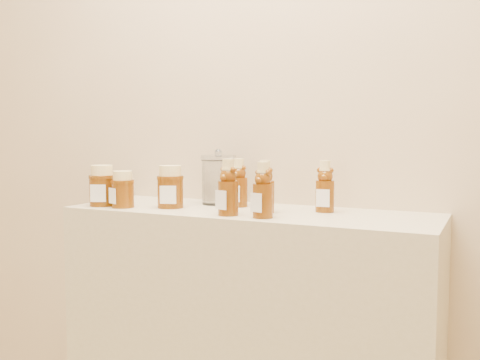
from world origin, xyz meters
The scene contains 11 objects.
wall_back centered at (0.00, 1.75, 1.35)m, with size 3.50×0.02×2.70m, color tan.
display_table centered at (0.00, 1.55, 0.45)m, with size 1.20×0.40×0.90m, color tan.
bear_bottle_back_left centered at (-0.07, 1.62, 0.99)m, with size 0.06×0.06×0.19m, color #572806, non-canonical shape.
bear_bottle_back_mid centered at (0.07, 1.52, 0.99)m, with size 0.06×0.06×0.19m, color #572806, non-canonical shape.
bear_bottle_back_right centered at (0.23, 1.62, 0.99)m, with size 0.06×0.06×0.18m, color #572806, non-canonical shape.
bear_bottle_front_left centered at (-0.01, 1.42, 1.00)m, with size 0.07×0.07×0.19m, color #572806, non-canonical shape.
bear_bottle_front_right centered at (0.11, 1.42, 0.99)m, with size 0.06×0.06×0.19m, color #572806, non-canonical shape.
honey_jar_left centered at (-0.41, 1.43, 0.96)m, with size 0.08×0.08×0.12m, color #572806, non-canonical shape.
honey_jar_back centered at (-0.26, 1.49, 0.97)m, with size 0.09×0.09×0.14m, color #572806, non-canonical shape.
honey_jar_front centered at (-0.50, 1.43, 0.97)m, with size 0.09×0.09×0.14m, color #572806, non-canonical shape.
glass_canister centered at (-0.16, 1.65, 0.99)m, with size 0.12×0.12×0.19m, color white, non-canonical shape.
Camera 1 is at (0.72, -0.01, 1.14)m, focal length 40.00 mm.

